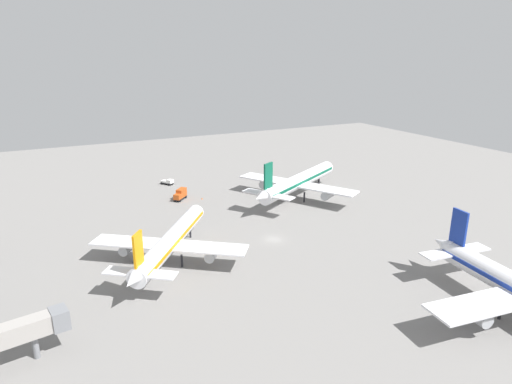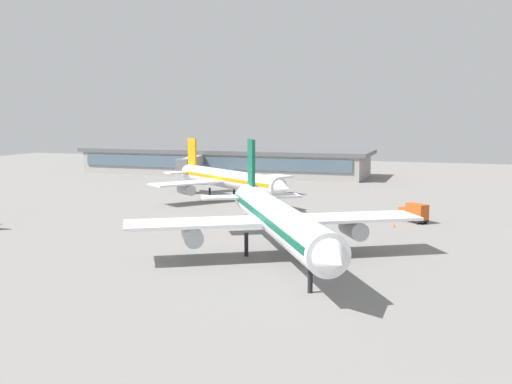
{
  "view_description": "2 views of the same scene",
  "coord_description": "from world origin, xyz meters",
  "px_view_note": "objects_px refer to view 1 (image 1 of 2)",
  "views": [
    {
      "loc": [
        85.19,
        -47.0,
        42.4
      ],
      "look_at": [
        -17.69,
        4.01,
        6.5
      ],
      "focal_mm": 30.6,
      "sensor_mm": 36.0,
      "label": 1
    },
    {
      "loc": [
        -46.83,
        95.39,
        18.72
      ],
      "look_at": [
        -17.62,
        8.76,
        6.79
      ],
      "focal_mm": 42.61,
      "sensor_mm": 36.0,
      "label": 2
    }
  ],
  "objects_px": {
    "catering_truck": "(180,194)",
    "safety_cone_near_gate": "(202,198)",
    "airplane_at_gate": "(298,181)",
    "pushback_tractor": "(168,182)",
    "airplane_distant": "(171,241)"
  },
  "relations": [
    {
      "from": "airplane_distant",
      "to": "safety_cone_near_gate",
      "type": "distance_m",
      "value": 42.55
    },
    {
      "from": "airplane_at_gate",
      "to": "safety_cone_near_gate",
      "type": "bearing_deg",
      "value": 126.63
    },
    {
      "from": "catering_truck",
      "to": "safety_cone_near_gate",
      "type": "relative_size",
      "value": 8.97
    },
    {
      "from": "catering_truck",
      "to": "safety_cone_near_gate",
      "type": "height_order",
      "value": "catering_truck"
    },
    {
      "from": "pushback_tractor",
      "to": "catering_truck",
      "type": "height_order",
      "value": "catering_truck"
    },
    {
      "from": "pushback_tractor",
      "to": "catering_truck",
      "type": "bearing_deg",
      "value": -37.82
    },
    {
      "from": "airplane_distant",
      "to": "pushback_tractor",
      "type": "relative_size",
      "value": 7.66
    },
    {
      "from": "airplane_at_gate",
      "to": "airplane_distant",
      "type": "relative_size",
      "value": 1.22
    },
    {
      "from": "pushback_tractor",
      "to": "airplane_distant",
      "type": "bearing_deg",
      "value": -49.59
    },
    {
      "from": "catering_truck",
      "to": "airplane_distant",
      "type": "bearing_deg",
      "value": 23.69
    },
    {
      "from": "airplane_at_gate",
      "to": "safety_cone_near_gate",
      "type": "xyz_separation_m",
      "value": [
        -11.84,
        -27.44,
        -5.05
      ]
    },
    {
      "from": "airplane_at_gate",
      "to": "catering_truck",
      "type": "height_order",
      "value": "airplane_at_gate"
    },
    {
      "from": "airplane_distant",
      "to": "safety_cone_near_gate",
      "type": "xyz_separation_m",
      "value": [
        -37.21,
        20.16,
        -4.37
      ]
    },
    {
      "from": "safety_cone_near_gate",
      "to": "pushback_tractor",
      "type": "bearing_deg",
      "value": -166.15
    },
    {
      "from": "airplane_at_gate",
      "to": "safety_cone_near_gate",
      "type": "height_order",
      "value": "airplane_at_gate"
    }
  ]
}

